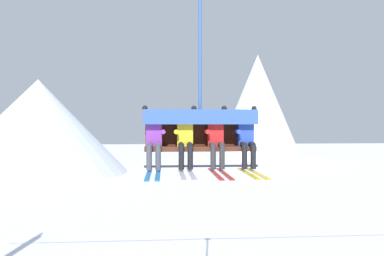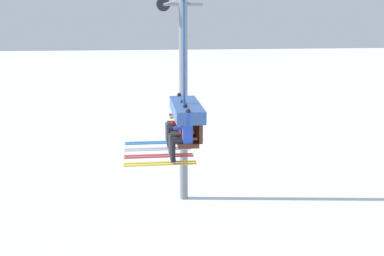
{
  "view_description": "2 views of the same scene",
  "coord_description": "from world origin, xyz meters",
  "px_view_note": "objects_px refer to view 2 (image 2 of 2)",
  "views": [
    {
      "loc": [
        -1.15,
        -8.5,
        5.52
      ],
      "look_at": [
        -0.58,
        -0.91,
        5.46
      ],
      "focal_mm": 35.0,
      "sensor_mm": 36.0,
      "label": 1
    },
    {
      "loc": [
        11.28,
        -1.96,
        7.99
      ],
      "look_at": [
        -0.27,
        -0.61,
        5.23
      ],
      "focal_mm": 45.0,
      "sensor_mm": 36.0,
      "label": 2
    }
  ],
  "objects_px": {
    "lift_tower_near": "(183,99)",
    "skier_blue": "(182,135)",
    "skier_red": "(180,129)",
    "chairlift_chair": "(187,114)",
    "skier_purple": "(175,118)",
    "skier_yellow": "(177,123)"
  },
  "relations": [
    {
      "from": "skier_yellow",
      "to": "skier_red",
      "type": "bearing_deg",
      "value": 0.0
    },
    {
      "from": "lift_tower_near",
      "to": "skier_blue",
      "type": "xyz_separation_m",
      "value": [
        9.28,
        -0.92,
        0.77
      ]
    },
    {
      "from": "lift_tower_near",
      "to": "skier_yellow",
      "type": "xyz_separation_m",
      "value": [
        8.02,
        -0.92,
        0.77
      ]
    },
    {
      "from": "lift_tower_near",
      "to": "skier_blue",
      "type": "height_order",
      "value": "lift_tower_near"
    },
    {
      "from": "skier_purple",
      "to": "skier_blue",
      "type": "relative_size",
      "value": 1.0
    },
    {
      "from": "lift_tower_near",
      "to": "skier_yellow",
      "type": "distance_m",
      "value": 8.11
    },
    {
      "from": "skier_red",
      "to": "skier_blue",
      "type": "height_order",
      "value": "same"
    },
    {
      "from": "chairlift_chair",
      "to": "skier_purple",
      "type": "xyz_separation_m",
      "value": [
        -0.95,
        -0.21,
        -0.3
      ]
    },
    {
      "from": "lift_tower_near",
      "to": "chairlift_chair",
      "type": "distance_m",
      "value": 8.43
    },
    {
      "from": "lift_tower_near",
      "to": "skier_red",
      "type": "height_order",
      "value": "lift_tower_near"
    },
    {
      "from": "skier_yellow",
      "to": "skier_red",
      "type": "xyz_separation_m",
      "value": [
        0.63,
        0.0,
        0.0
      ]
    },
    {
      "from": "lift_tower_near",
      "to": "skier_blue",
      "type": "relative_size",
      "value": 5.09
    },
    {
      "from": "skier_yellow",
      "to": "skier_blue",
      "type": "bearing_deg",
      "value": 0.0
    },
    {
      "from": "chairlift_chair",
      "to": "skier_yellow",
      "type": "bearing_deg",
      "value": -145.59
    },
    {
      "from": "lift_tower_near",
      "to": "skier_purple",
      "type": "height_order",
      "value": "lift_tower_near"
    },
    {
      "from": "chairlift_chair",
      "to": "skier_purple",
      "type": "height_order",
      "value": "chairlift_chair"
    },
    {
      "from": "chairlift_chair",
      "to": "skier_red",
      "type": "xyz_separation_m",
      "value": [
        0.32,
        -0.21,
        -0.3
      ]
    },
    {
      "from": "skier_yellow",
      "to": "skier_blue",
      "type": "xyz_separation_m",
      "value": [
        1.26,
        0.0,
        0.0
      ]
    },
    {
      "from": "lift_tower_near",
      "to": "skier_blue",
      "type": "bearing_deg",
      "value": -5.68
    },
    {
      "from": "lift_tower_near",
      "to": "chairlift_chair",
      "type": "height_order",
      "value": "lift_tower_near"
    },
    {
      "from": "chairlift_chair",
      "to": "skier_blue",
      "type": "distance_m",
      "value": 1.02
    },
    {
      "from": "skier_purple",
      "to": "skier_yellow",
      "type": "relative_size",
      "value": 1.0
    }
  ]
}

